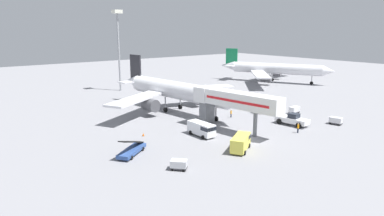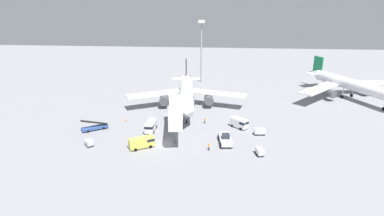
# 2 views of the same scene
# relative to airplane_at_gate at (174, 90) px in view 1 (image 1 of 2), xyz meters

# --- Properties ---
(ground_plane) EXTENTS (300.00, 300.00, 0.00)m
(ground_plane) POSITION_rel_airplane_at_gate_xyz_m (-2.49, -25.19, -4.70)
(ground_plane) COLOR gray
(airplane_at_gate) EXTENTS (35.80, 37.92, 11.86)m
(airplane_at_gate) POSITION_rel_airplane_at_gate_xyz_m (0.00, 0.00, 0.00)
(airplane_at_gate) COLOR silver
(airplane_at_gate) RESTS_ON ground
(jet_bridge) EXTENTS (5.59, 18.17, 7.35)m
(jet_bridge) POSITION_rel_airplane_at_gate_xyz_m (-0.56, -18.68, 0.80)
(jet_bridge) COLOR silver
(jet_bridge) RESTS_ON ground
(pushback_tug) EXTENTS (3.29, 6.58, 2.37)m
(pushback_tug) POSITION_rel_airplane_at_gate_xyz_m (11.25, -23.60, -3.61)
(pushback_tug) COLOR white
(pushback_tug) RESTS_ON ground
(belt_loader_truck) EXTENTS (6.21, 5.18, 3.07)m
(belt_loader_truck) POSITION_rel_airplane_at_gate_xyz_m (-20.82, -18.72, -3.95)
(belt_loader_truck) COLOR #2D4C8E
(belt_loader_truck) RESTS_ON ground
(service_van_rear_left) EXTENTS (2.31, 5.55, 2.34)m
(service_van_rear_left) POSITION_rel_airplane_at_gate_xyz_m (-6.88, -18.14, -3.37)
(service_van_rear_left) COLOR white
(service_van_rear_left) RESTS_ON ground
(service_van_mid_center) EXTENTS (4.66, 4.51, 2.37)m
(service_van_mid_center) POSITION_rel_airplane_at_gate_xyz_m (14.92, -14.25, -3.36)
(service_van_mid_center) COLOR white
(service_van_mid_center) RESTS_ON ground
(service_van_near_left) EXTENTS (5.69, 4.56, 2.31)m
(service_van_near_left) POSITION_rel_airplane_at_gate_xyz_m (-6.74, -27.34, -3.39)
(service_van_near_left) COLOR #E5DB4C
(service_van_near_left) RESTS_ON ground
(baggage_cart_outer_right) EXTENTS (1.73, 2.48, 1.42)m
(baggage_cart_outer_right) POSITION_rel_airplane_at_gate_xyz_m (18.29, -28.54, -3.91)
(baggage_cart_outer_right) COLOR #38383D
(baggage_cart_outer_right) RESTS_ON ground
(baggage_cart_rear_right) EXTENTS (2.46, 2.52, 1.33)m
(baggage_cart_rear_right) POSITION_rel_airplane_at_gate_xyz_m (-18.61, -27.56, -3.96)
(baggage_cart_rear_right) COLOR #38383D
(baggage_cart_rear_right) RESTS_ON ground
(baggage_cart_far_center) EXTENTS (2.55, 1.45, 1.52)m
(baggage_cart_far_center) POSITION_rel_airplane_at_gate_xyz_m (19.47, -18.15, -3.86)
(baggage_cart_far_center) COLOR #38383D
(baggage_cart_far_center) RESTS_ON ground
(ground_crew_worker_foreground) EXTENTS (0.48, 0.48, 1.80)m
(ground_crew_worker_foreground) POSITION_rel_airplane_at_gate_xyz_m (7.73, -27.40, -3.75)
(ground_crew_worker_foreground) COLOR #1E2333
(ground_crew_worker_foreground) RESTS_ON ground
(ground_crew_worker_midground) EXTENTS (0.44, 0.44, 1.67)m
(ground_crew_worker_midground) POSITION_rel_airplane_at_gate_xyz_m (6.07, -12.08, -3.82)
(ground_crew_worker_midground) COLOR #1E2333
(ground_crew_worker_midground) RESTS_ON ground
(safety_cone_alpha) EXTENTS (0.39, 0.39, 0.60)m
(safety_cone_alpha) POSITION_rel_airplane_at_gate_xyz_m (-14.97, -11.94, -4.41)
(safety_cone_alpha) COLOR black
(safety_cone_alpha) RESTS_ON ground
(airplane_background) EXTENTS (37.41, 36.81, 11.20)m
(airplane_background) POSITION_rel_airplane_at_gate_xyz_m (51.66, 14.40, -0.15)
(airplane_background) COLOR silver
(airplane_background) RESTS_ON ground
(apron_light_mast) EXTENTS (2.40, 2.40, 23.44)m
(apron_light_mast) POSITION_rel_airplane_at_gate_xyz_m (2.42, 31.53, 11.79)
(apron_light_mast) COLOR #93969B
(apron_light_mast) RESTS_ON ground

